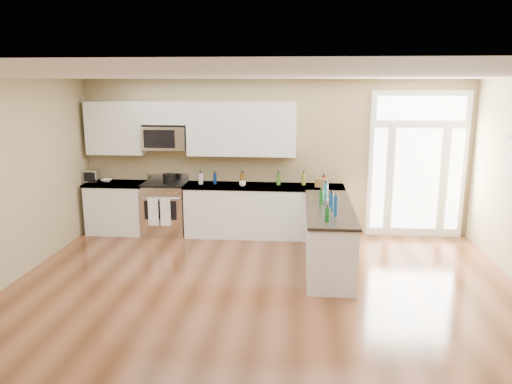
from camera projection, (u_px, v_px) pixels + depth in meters
The scene contains 18 objects.
ground at pixel (254, 336), 5.51m from camera, with size 8.00×8.00×0.00m, color #502B16.
room_shell at pixel (253, 185), 5.14m from camera, with size 8.00×8.00×8.00m.
back_cabinet_left at pixel (118, 209), 9.25m from camera, with size 1.10×0.66×0.94m.
back_cabinet_right at pixel (264, 212), 9.01m from camera, with size 2.85×0.66×0.94m.
peninsula_cabinet at pixel (328, 239), 7.51m from camera, with size 0.69×2.32×0.94m.
upper_cabinet_left at pixel (116, 128), 9.07m from camera, with size 1.04×0.33×0.95m, color silver.
upper_cabinet_right at pixel (242, 129), 8.87m from camera, with size 1.94×0.33×0.95m, color silver.
upper_cabinet_short at pixel (165, 113), 8.93m from camera, with size 0.82×0.33×0.40m, color silver.
microwave at pixel (165, 138), 8.98m from camera, with size 0.78×0.41×0.42m.
entry_door at pixel (417, 165), 8.85m from camera, with size 1.70×0.10×2.60m.
kitchen_range at pixel (165, 208), 9.16m from camera, with size 0.78×0.69×1.08m.
stockpot at pixel (169, 178), 9.08m from camera, with size 0.23×0.23×0.18m, color black.
toaster_oven at pixel (92, 176), 9.19m from camera, with size 0.26×0.21×0.22m, color silver.
cardboard_box at pixel (321, 182), 8.76m from camera, with size 0.19×0.14×0.15m, color brown.
bowl_left at pixel (106, 181), 9.21m from camera, with size 0.19×0.19×0.05m, color white.
bowl_peninsula at pixel (332, 201), 7.61m from camera, with size 0.16×0.16×0.05m, color white.
cup_counter at pixel (242, 184), 8.80m from camera, with size 0.12×0.12×0.09m, color white.
counter_bottles at pixel (286, 188), 8.18m from camera, with size 2.35×2.46×0.28m.
Camera 1 is at (0.47, -5.01, 2.75)m, focal length 35.00 mm.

